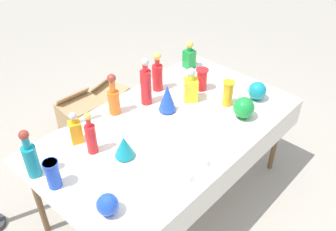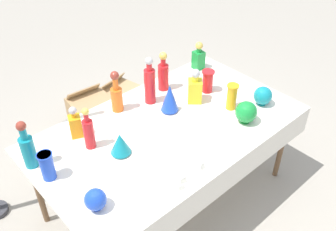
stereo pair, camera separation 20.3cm
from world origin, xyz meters
name	(u,v)px [view 1 (the left image)]	position (x,y,z in m)	size (l,w,h in m)	color
ground_plane	(168,196)	(0.00, 0.00, 0.00)	(40.00, 40.00, 0.00)	#A0998C
display_table	(171,133)	(0.00, -0.03, 0.71)	(1.97, 1.14, 0.76)	white
tall_bottle_0	(91,136)	(-0.54, 0.19, 0.89)	(0.07, 0.07, 0.32)	red
tall_bottle_1	(146,85)	(0.11, 0.33, 0.93)	(0.09, 0.09, 0.39)	red
tall_bottle_2	(114,98)	(-0.15, 0.41, 0.90)	(0.09, 0.09, 0.34)	orange
tall_bottle_3	(30,157)	(-0.91, 0.29, 0.90)	(0.09, 0.09, 0.35)	teal
tall_bottle_4	(157,74)	(0.31, 0.40, 0.90)	(0.09, 0.09, 0.34)	red
square_decanter_0	(189,56)	(0.77, 0.44, 0.87)	(0.10, 0.10, 0.26)	#198C38
square_decanter_1	(191,87)	(0.37, 0.10, 0.88)	(0.15, 0.15, 0.29)	yellow
square_decanter_2	(75,130)	(-0.54, 0.36, 0.86)	(0.11, 0.11, 0.24)	orange
slender_vase_0	(53,173)	(-0.88, 0.12, 0.86)	(0.10, 0.10, 0.19)	blue
slender_vase_1	(202,79)	(0.55, 0.13, 0.86)	(0.10, 0.10, 0.19)	red
slender_vase_2	(228,93)	(0.51, -0.16, 0.87)	(0.09, 0.09, 0.21)	orange
fluted_vase_0	(124,146)	(-0.42, 0.00, 0.85)	(0.14, 0.14, 0.16)	teal
fluted_vase_1	(167,98)	(0.14, 0.14, 0.88)	(0.14, 0.14, 0.23)	blue
round_bowl_0	(257,91)	(0.74, -0.29, 0.84)	(0.14, 0.14, 0.15)	teal
round_bowl_1	(244,108)	(0.46, -0.34, 0.85)	(0.16, 0.16, 0.17)	#198C38
round_bowl_2	(108,205)	(-0.80, -0.28, 0.83)	(0.13, 0.13, 0.14)	blue
price_tag_left	(208,164)	(-0.13, -0.47, 0.78)	(0.05, 0.01, 0.04)	white
price_tag_center	(191,186)	(-0.35, -0.50, 0.78)	(0.04, 0.01, 0.04)	white
price_tag_right	(192,180)	(-0.30, -0.47, 0.78)	(0.05, 0.01, 0.05)	white
cardboard_box_behind_left	(105,104)	(0.40, 1.28, 0.14)	(0.55, 0.43, 0.36)	tan
cardboard_box_behind_right	(82,120)	(0.02, 1.17, 0.20)	(0.41, 0.36, 0.48)	tan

